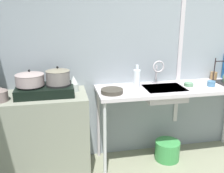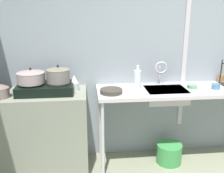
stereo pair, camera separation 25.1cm
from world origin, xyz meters
The scene contains 16 objects.
wall_back centered at (0.00, 1.88, 1.20)m, with size 5.13×0.10×2.40m, color #8E979E.
wall_metal_strip centered at (-0.01, 1.82, 1.32)m, with size 0.05×0.01×1.92m, color silver.
counter_concrete centered at (-1.66, 1.57, 0.45)m, with size 0.97×0.53×0.91m, color gray.
counter_sink centered at (-0.16, 1.57, 0.84)m, with size 1.79×0.53×0.91m.
stove centered at (-1.59, 1.57, 0.96)m, with size 0.57×0.34×0.11m.
pot_on_left_burner centered at (-1.73, 1.57, 1.09)m, with size 0.28×0.28×0.16m.
pot_on_right_burner centered at (-1.45, 1.57, 1.10)m, with size 0.24×0.24×0.18m.
percolator centered at (-1.29, 1.63, 0.99)m, with size 0.10×0.10×0.17m.
sink_basin centered at (-0.30, 1.56, 0.84)m, with size 0.45×0.34×0.14m, color silver.
faucet centered at (-0.32, 1.71, 1.10)m, with size 0.14×0.08×0.28m.
frying_pan centered at (-0.91, 1.49, 0.93)m, with size 0.23×0.23×0.04m, color #3C372E.
cup_by_rack centered at (0.24, 1.51, 0.94)m, with size 0.09×0.09×0.06m, color teal.
small_bowl_on_drainboard centered at (0.00, 1.57, 0.93)m, with size 0.10×0.10×0.04m, color #61926B.
bottle_by_sink centered at (-0.62, 1.58, 1.02)m, with size 0.08×0.08×0.27m.
utensil_jar centered at (0.43, 1.77, 0.96)m, with size 0.08×0.08×0.24m.
bucket_on_floor centered at (-0.22, 1.55, 0.12)m, with size 0.29×0.29×0.23m, color #3C964A.
Camera 1 is at (-1.42, -1.04, 1.77)m, focal length 41.84 mm.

